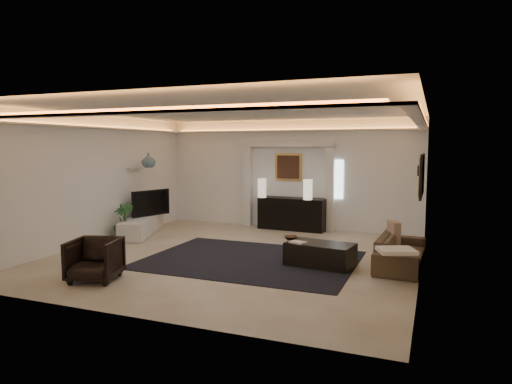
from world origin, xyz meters
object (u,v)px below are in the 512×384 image
at_px(console, 292,215).
at_px(coffee_table, 320,255).
at_px(armchair, 95,260).
at_px(sofa, 401,251).

height_order(console, coffee_table, console).
xyz_separation_m(coffee_table, armchair, (-3.23, -2.27, 0.15)).
bearing_deg(sofa, console, 48.56).
relative_size(console, sofa, 0.92).
xyz_separation_m(sofa, armchair, (-4.62, -2.80, 0.07)).
bearing_deg(sofa, armchair, 123.64).
distance_m(console, coffee_table, 3.73).
bearing_deg(console, sofa, -40.39).
height_order(console, sofa, console).
relative_size(console, armchair, 2.32).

